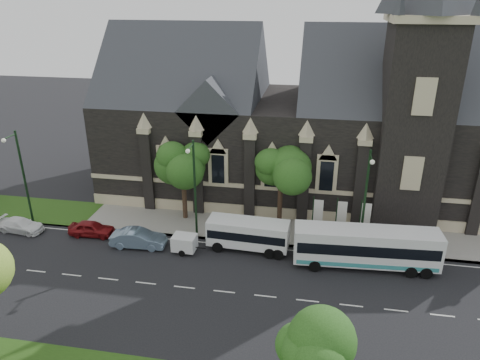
% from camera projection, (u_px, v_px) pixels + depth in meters
% --- Properties ---
extents(ground, '(160.00, 160.00, 0.00)m').
position_uv_depth(ground, '(224.00, 292.00, 32.40)').
color(ground, black).
rests_on(ground, ground).
extents(sidewalk, '(80.00, 5.00, 0.15)m').
position_uv_depth(sidewalk, '(245.00, 228.00, 41.00)').
color(sidewalk, gray).
rests_on(sidewalk, ground).
extents(museum, '(40.00, 17.70, 29.90)m').
position_uv_depth(museum, '(310.00, 119.00, 45.47)').
color(museum, black).
rests_on(museum, ground).
extents(tree_park_east, '(3.40, 3.40, 6.28)m').
position_uv_depth(tree_park_east, '(310.00, 345.00, 21.16)').
color(tree_park_east, black).
rests_on(tree_park_east, ground).
extents(tree_walk_right, '(4.08, 4.08, 7.80)m').
position_uv_depth(tree_walk_right, '(284.00, 167.00, 39.36)').
color(tree_walk_right, black).
rests_on(tree_walk_right, ground).
extents(tree_walk_left, '(3.91, 3.91, 7.64)m').
position_uv_depth(tree_walk_left, '(185.00, 162.00, 40.82)').
color(tree_walk_left, black).
rests_on(tree_walk_left, ground).
extents(street_lamp_near, '(0.36, 1.88, 9.00)m').
position_uv_depth(street_lamp_near, '(366.00, 197.00, 35.27)').
color(street_lamp_near, black).
rests_on(street_lamp_near, ground).
extents(street_lamp_mid, '(0.36, 1.88, 9.00)m').
position_uv_depth(street_lamp_mid, '(194.00, 185.00, 37.50)').
color(street_lamp_mid, black).
rests_on(street_lamp_mid, ground).
extents(street_lamp_far, '(0.36, 1.88, 9.00)m').
position_uv_depth(street_lamp_far, '(22.00, 173.00, 40.05)').
color(street_lamp_far, black).
rests_on(street_lamp_far, ground).
extents(banner_flag_left, '(0.90, 0.10, 4.00)m').
position_uv_depth(banner_flag_left, '(316.00, 214.00, 38.65)').
color(banner_flag_left, black).
rests_on(banner_flag_left, ground).
extents(banner_flag_center, '(0.90, 0.10, 4.00)m').
position_uv_depth(banner_flag_center, '(340.00, 215.00, 38.33)').
color(banner_flag_center, black).
rests_on(banner_flag_center, ground).
extents(banner_flag_right, '(0.90, 0.10, 4.00)m').
position_uv_depth(banner_flag_right, '(364.00, 217.00, 38.01)').
color(banner_flag_right, black).
rests_on(banner_flag_right, ground).
extents(tour_coach, '(11.24, 3.14, 3.24)m').
position_uv_depth(tour_coach, '(366.00, 247.00, 34.76)').
color(tour_coach, silver).
rests_on(tour_coach, ground).
extents(shuttle_bus, '(6.88, 2.71, 2.61)m').
position_uv_depth(shuttle_bus, '(248.00, 233.00, 37.25)').
color(shuttle_bus, silver).
rests_on(shuttle_bus, ground).
extents(box_trailer, '(2.83, 1.66, 1.49)m').
position_uv_depth(box_trailer, '(184.00, 243.00, 37.10)').
color(box_trailer, silver).
rests_on(box_trailer, ground).
extents(sedan, '(4.77, 1.91, 1.54)m').
position_uv_depth(sedan, '(138.00, 238.00, 37.90)').
color(sedan, '#7089A2').
rests_on(sedan, ground).
extents(car_far_red, '(4.08, 1.83, 1.36)m').
position_uv_depth(car_far_red, '(92.00, 229.00, 39.68)').
color(car_far_red, maroon).
rests_on(car_far_red, ground).
extents(car_far_white, '(4.36, 2.03, 1.23)m').
position_uv_depth(car_far_white, '(21.00, 225.00, 40.39)').
color(car_far_white, white).
rests_on(car_far_white, ground).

